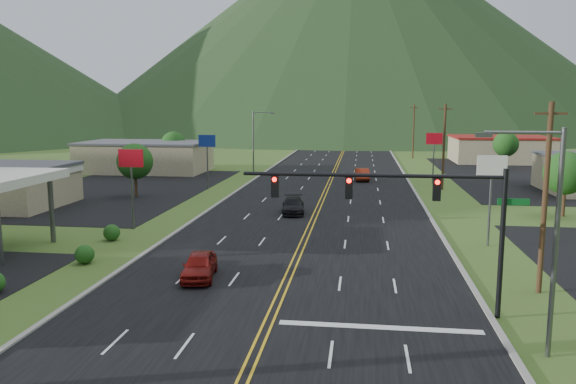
# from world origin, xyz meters

# --- Properties ---
(traffic_signal) EXTENTS (13.10, 0.43, 7.00)m
(traffic_signal) POSITION_xyz_m (6.48, 14.00, 5.33)
(traffic_signal) COLOR black
(traffic_signal) RESTS_ON ground
(streetlight_east) EXTENTS (3.28, 0.25, 9.00)m
(streetlight_east) POSITION_xyz_m (11.18, 10.00, 5.18)
(streetlight_east) COLOR #59595E
(streetlight_east) RESTS_ON ground
(streetlight_west) EXTENTS (3.28, 0.25, 9.00)m
(streetlight_west) POSITION_xyz_m (-11.68, 70.00, 5.18)
(streetlight_west) COLOR #59595E
(streetlight_west) RESTS_ON ground
(building_west_far) EXTENTS (18.40, 11.40, 4.50)m
(building_west_far) POSITION_xyz_m (-28.00, 68.00, 2.26)
(building_west_far) COLOR #C8B08B
(building_west_far) RESTS_ON ground
(building_east_far) EXTENTS (16.40, 12.40, 4.50)m
(building_east_far) POSITION_xyz_m (28.00, 90.00, 2.26)
(building_east_far) COLOR #C8B08B
(building_east_far) RESTS_ON ground
(pole_sign_west_a) EXTENTS (2.00, 0.18, 6.40)m
(pole_sign_west_a) POSITION_xyz_m (-14.00, 30.00, 5.05)
(pole_sign_west_a) COLOR #59595E
(pole_sign_west_a) RESTS_ON ground
(pole_sign_west_b) EXTENTS (2.00, 0.18, 6.40)m
(pole_sign_west_b) POSITION_xyz_m (-14.00, 52.00, 5.05)
(pole_sign_west_b) COLOR #59595E
(pole_sign_west_b) RESTS_ON ground
(pole_sign_east_a) EXTENTS (2.00, 0.18, 6.40)m
(pole_sign_east_a) POSITION_xyz_m (13.00, 28.00, 5.05)
(pole_sign_east_a) COLOR #59595E
(pole_sign_east_a) RESTS_ON ground
(pole_sign_east_b) EXTENTS (2.00, 0.18, 6.40)m
(pole_sign_east_b) POSITION_xyz_m (13.00, 60.00, 5.05)
(pole_sign_east_b) COLOR #59595E
(pole_sign_east_b) RESTS_ON ground
(tree_west_a) EXTENTS (3.84, 3.84, 5.82)m
(tree_west_a) POSITION_xyz_m (-20.00, 45.00, 3.89)
(tree_west_a) COLOR #382314
(tree_west_a) RESTS_ON ground
(tree_west_b) EXTENTS (3.84, 3.84, 5.82)m
(tree_west_b) POSITION_xyz_m (-25.00, 72.00, 3.89)
(tree_west_b) COLOR #382314
(tree_west_b) RESTS_ON ground
(tree_east_a) EXTENTS (3.84, 3.84, 5.82)m
(tree_east_a) POSITION_xyz_m (22.00, 40.00, 3.89)
(tree_east_a) COLOR #382314
(tree_east_a) RESTS_ON ground
(tree_east_b) EXTENTS (3.84, 3.84, 5.82)m
(tree_east_b) POSITION_xyz_m (26.00, 78.00, 3.89)
(tree_east_b) COLOR #382314
(tree_east_b) RESTS_ON ground
(utility_pole_a) EXTENTS (1.60, 0.28, 10.00)m
(utility_pole_a) POSITION_xyz_m (13.50, 18.00, 5.13)
(utility_pole_a) COLOR #382314
(utility_pole_a) RESTS_ON ground
(utility_pole_b) EXTENTS (1.60, 0.28, 10.00)m
(utility_pole_b) POSITION_xyz_m (13.50, 55.00, 5.13)
(utility_pole_b) COLOR #382314
(utility_pole_b) RESTS_ON ground
(utility_pole_c) EXTENTS (1.60, 0.28, 10.00)m
(utility_pole_c) POSITION_xyz_m (13.50, 95.00, 5.13)
(utility_pole_c) COLOR #382314
(utility_pole_c) RESTS_ON ground
(utility_pole_d) EXTENTS (1.60, 0.28, 10.00)m
(utility_pole_d) POSITION_xyz_m (13.50, 135.00, 5.13)
(utility_pole_d) COLOR #382314
(utility_pole_d) RESTS_ON ground
(mountain_n) EXTENTS (220.00, 220.00, 85.00)m
(mountain_n) POSITION_xyz_m (0.00, 220.00, 42.50)
(mountain_n) COLOR #1C3317
(mountain_n) RESTS_ON ground
(car_red_near) EXTENTS (2.36, 4.56, 1.48)m
(car_red_near) POSITION_xyz_m (-5.00, 17.97, 0.74)
(car_red_near) COLOR maroon
(car_red_near) RESTS_ON ground
(car_dark_mid) EXTENTS (2.52, 5.05, 1.41)m
(car_dark_mid) POSITION_xyz_m (-2.08, 38.05, 0.70)
(car_dark_mid) COLOR black
(car_dark_mid) RESTS_ON ground
(car_red_far) EXTENTS (2.09, 5.09, 1.64)m
(car_red_far) POSITION_xyz_m (4.10, 61.94, 0.82)
(car_red_far) COLOR maroon
(car_red_far) RESTS_ON ground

